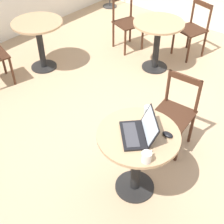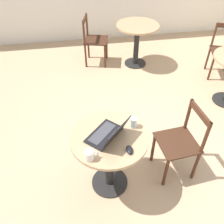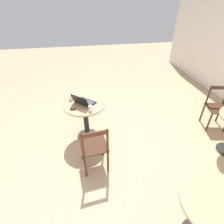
{
  "view_description": "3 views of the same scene",
  "coord_description": "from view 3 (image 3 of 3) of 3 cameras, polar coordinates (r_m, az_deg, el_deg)",
  "views": [
    {
      "loc": [
        -2.26,
        -1.6,
        2.67
      ],
      "look_at": [
        -0.46,
        -0.04,
        0.64
      ],
      "focal_mm": 50.0,
      "sensor_mm": 36.0,
      "label": 1
    },
    {
      "loc": [
        -0.87,
        -2.07,
        2.46
      ],
      "look_at": [
        -0.52,
        0.04,
        0.57
      ],
      "focal_mm": 40.0,
      "sensor_mm": 36.0,
      "label": 2
    },
    {
      "loc": [
        2.06,
        -0.5,
        2.39
      ],
      "look_at": [
        -0.45,
        -0.04,
        0.65
      ],
      "focal_mm": 28.0,
      "sensor_mm": 36.0,
      "label": 3
    }
  ],
  "objects": [
    {
      "name": "laptop",
      "position": [
        3.14,
        -9.21,
        3.43
      ],
      "size": [
        0.45,
        0.45,
        0.21
      ],
      "color": "black",
      "rests_on": "cafe_table_near"
    },
    {
      "name": "cafe_table_mid",
      "position": [
        2.27,
        30.14,
        -26.55
      ],
      "size": [
        0.74,
        0.74,
        0.76
      ],
      "color": "black",
      "rests_on": "ground_plane"
    },
    {
      "name": "mug",
      "position": [
        3.31,
        -13.21,
        4.71
      ],
      "size": [
        0.12,
        0.08,
        0.09
      ],
      "color": "silver",
      "rests_on": "cafe_table_near"
    },
    {
      "name": "cafe_table_near",
      "position": [
        3.26,
        -8.7,
        -0.28
      ],
      "size": [
        0.74,
        0.74,
        0.76
      ],
      "color": "black",
      "rests_on": "ground_plane"
    },
    {
      "name": "chair_near_right",
      "position": [
        2.73,
        -5.82,
        -11.45
      ],
      "size": [
        0.44,
        0.44,
        0.87
      ],
      "color": "#472819",
      "rests_on": "ground_plane"
    },
    {
      "name": "chair_far_left",
      "position": [
        4.19,
        31.01,
        1.25
      ],
      "size": [
        0.49,
        0.49,
        0.87
      ],
      "color": "#472819",
      "rests_on": "ground_plane"
    },
    {
      "name": "drinking_glass",
      "position": [
        2.91,
        -7.05,
        1.18
      ],
      "size": [
        0.07,
        0.07,
        0.11
      ],
      "color": "silver",
      "rests_on": "cafe_table_near"
    },
    {
      "name": "mouse",
      "position": [
        3.02,
        -12.67,
        1.04
      ],
      "size": [
        0.06,
        0.1,
        0.03
      ],
      "color": "black",
      "rests_on": "cafe_table_near"
    },
    {
      "name": "ground_plane",
      "position": [
        3.2,
        2.22,
        -14.19
      ],
      "size": [
        16.0,
        16.0,
        0.0
      ],
      "primitive_type": "plane",
      "color": "tan"
    }
  ]
}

